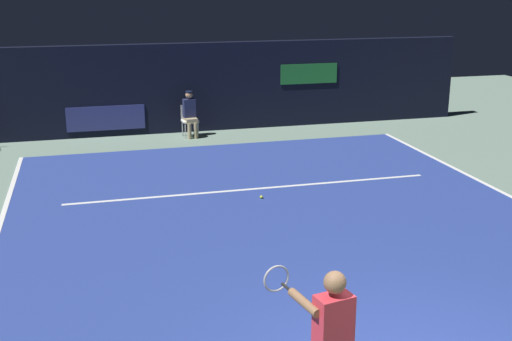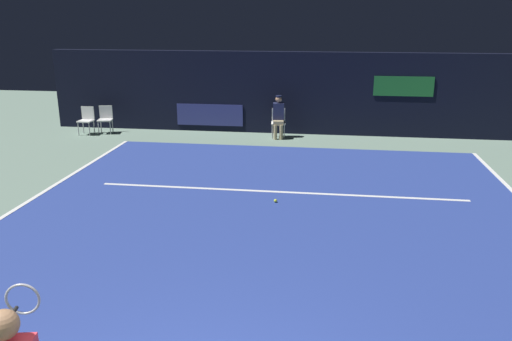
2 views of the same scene
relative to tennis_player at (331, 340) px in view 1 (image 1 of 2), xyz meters
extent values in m
plane|color=slate|center=(1.21, 5.47, -0.99)|extent=(31.85, 31.85, 0.00)
cube|color=navy|center=(1.21, 5.47, -0.98)|extent=(10.23, 12.31, 0.01)
cube|color=white|center=(1.21, 7.62, -0.97)|extent=(7.98, 0.10, 0.01)
cube|color=black|center=(1.21, 13.57, 0.31)|extent=(16.31, 0.30, 2.60)
cube|color=navy|center=(-1.64, 13.41, -0.44)|extent=(2.20, 0.04, 0.70)
cube|color=#1E6B2D|center=(4.47, 13.41, 0.61)|extent=(1.80, 0.04, 0.60)
cube|color=#D8333F|center=(0.01, -0.03, 0.21)|extent=(0.40, 0.29, 0.56)
sphere|color=#8C6647|center=(0.01, -0.03, 0.63)|extent=(0.22, 0.22, 0.22)
cylinder|color=#8C6647|center=(-0.23, 0.15, 0.36)|extent=(0.19, 0.51, 0.09)
cylinder|color=#8C6647|center=(0.22, 0.04, 0.13)|extent=(0.09, 0.09, 0.56)
cylinder|color=black|center=(-0.29, 0.44, 0.36)|extent=(0.09, 0.30, 0.03)
torus|color=#B2B2B7|center=(-0.34, 0.72, 0.36)|extent=(0.30, 0.08, 0.30)
cube|color=white|center=(0.69, 12.81, -0.53)|extent=(0.48, 0.44, 0.04)
cube|color=white|center=(0.67, 13.01, -0.30)|extent=(0.42, 0.07, 0.42)
cylinder|color=#B2B2B7|center=(0.52, 12.63, -0.76)|extent=(0.03, 0.03, 0.46)
cylinder|color=#B2B2B7|center=(0.89, 12.66, -0.76)|extent=(0.03, 0.03, 0.46)
cylinder|color=#B2B2B7|center=(0.48, 12.97, -0.76)|extent=(0.03, 0.03, 0.46)
cylinder|color=#B2B2B7|center=(0.85, 13.00, -0.76)|extent=(0.03, 0.03, 0.46)
cube|color=tan|center=(0.69, 12.73, -0.49)|extent=(0.36, 0.43, 0.14)
cylinder|color=tan|center=(0.62, 12.55, -0.76)|extent=(0.11, 0.11, 0.46)
cylinder|color=tan|center=(0.80, 12.56, -0.76)|extent=(0.11, 0.11, 0.46)
cube|color=#23284C|center=(0.68, 12.85, -0.16)|extent=(0.36, 0.25, 0.52)
sphere|color=tan|center=(0.68, 12.85, 0.22)|extent=(0.20, 0.20, 0.20)
cylinder|color=#141933|center=(0.68, 12.85, 0.31)|extent=(0.19, 0.19, 0.04)
sphere|color=#CCE033|center=(1.22, 6.98, -0.94)|extent=(0.07, 0.07, 0.07)
camera|label=1|loc=(-2.13, -5.18, 3.37)|focal=45.26mm
camera|label=2|loc=(2.21, -2.88, 2.72)|focal=36.03mm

